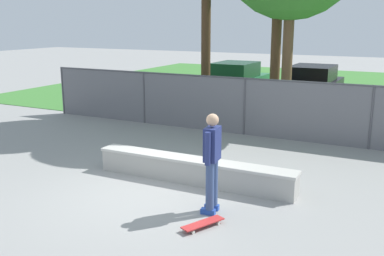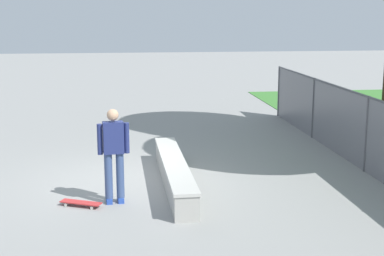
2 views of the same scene
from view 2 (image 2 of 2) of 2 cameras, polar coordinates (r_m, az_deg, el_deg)
name	(u,v)px [view 2 (image 2 of 2)]	position (r m, az deg, el deg)	size (l,w,h in m)	color
ground_plane	(127,180)	(12.45, -6.59, -5.22)	(80.00, 80.00, 0.00)	gray
concrete_ledge	(174,173)	(11.95, -1.82, -4.52)	(4.50, 0.51, 0.53)	#A8A59E
skateboarder	(114,152)	(10.75, -7.89, -2.38)	(0.31, 0.60, 1.82)	#2647A5
skateboard	(81,203)	(10.91, -11.13, -7.39)	(0.52, 0.81, 0.09)	red
chainlink_fence	(367,131)	(13.40, 17.18, -0.26)	(14.41, 0.07, 1.75)	#4C4C51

